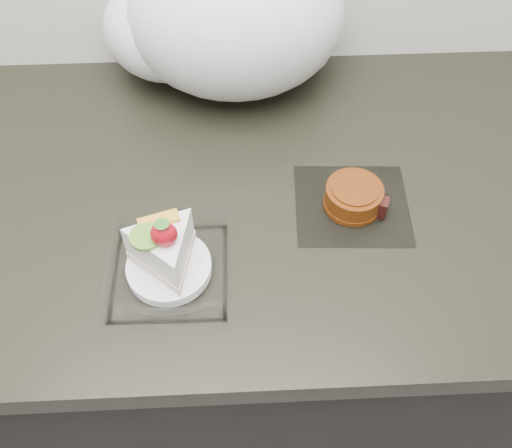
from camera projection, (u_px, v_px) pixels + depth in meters
counter at (205, 326)px, 1.21m from camera, size 2.04×0.64×0.90m
cake_tray at (167, 259)px, 0.74m from camera, size 0.16×0.16×0.12m
mooncake_wrap at (354, 198)px, 0.82m from camera, size 0.17×0.16×0.04m
plastic_bag at (221, 18)px, 0.91m from camera, size 0.40×0.29×0.32m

